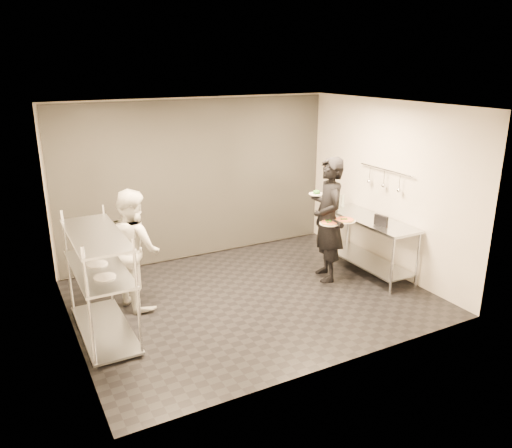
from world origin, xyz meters
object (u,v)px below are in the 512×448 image
prep_counter (369,235)px  chef (134,248)px  pizza_plate_near (329,223)px  salad_plate (317,193)px  bottle_dark (336,201)px  pass_rack (100,278)px  waiter (328,220)px  bottle_clear (343,200)px  bottle_green (339,201)px  pos_monitor (381,221)px  pizza_plate_far (345,220)px

prep_counter → chef: chef is taller
pizza_plate_near → salad_plate: bearing=80.5°
bottle_dark → pizza_plate_near: bearing=-131.5°
pass_rack → waiter: 3.56m
bottle_clear → bottle_green: bearing=180.0°
prep_counter → pos_monitor: size_ratio=7.40×
bottle_clear → bottle_dark: size_ratio=0.86×
pizza_plate_near → bottle_dark: size_ratio=1.26×
chef → bottle_dark: (3.64, 0.18, 0.18)m
prep_counter → bottle_dark: (-0.09, 0.80, 0.41)m
salad_plate → waiter: bearing=-81.6°
waiter → bottle_green: size_ratio=9.26×
waiter → bottle_dark: waiter is taller
salad_plate → bottle_clear: salad_plate is taller
pizza_plate_far → chef: bearing=166.3°
prep_counter → pizza_plate_near: size_ratio=6.02×
pizza_plate_far → bottle_clear: size_ratio=1.65×
waiter → pass_rack: bearing=-70.8°
waiter → bottle_dark: bearing=154.2°
prep_counter → chef: 3.79m
pizza_plate_near → pizza_plate_far: 0.27m
waiter → pizza_plate_near: (-0.12, -0.19, 0.02)m
pass_rack → chef: bearing=45.9°
pass_rack → bottle_dark: bearing=10.7°
pass_rack → pizza_plate_near: bearing=-1.9°
bottle_dark → bottle_green: bearing=0.0°
salad_plate → bottle_clear: bearing=26.4°
pass_rack → bottle_dark: pass_rack is taller
pos_monitor → waiter: bearing=136.5°
chef → bottle_clear: 3.80m
pos_monitor → bottle_dark: bearing=80.6°
pizza_plate_far → bottle_green: bottle_green is taller
chef → pos_monitor: chef is taller
pass_rack → pos_monitor: bearing=-5.3°
salad_plate → chef: bearing=175.0°
pos_monitor → bottle_green: 1.20m
pizza_plate_far → bottle_clear: bearing=53.6°
bottle_dark → salad_plate: bearing=-149.0°
prep_counter → pizza_plate_near: (-0.90, -0.11, 0.38)m
bottle_green → bottle_dark: size_ratio=0.90×
prep_counter → pos_monitor: 0.56m
prep_counter → pos_monitor: pos_monitor is taller
salad_plate → pizza_plate_near: bearing=-99.5°
prep_counter → waiter: size_ratio=0.91×
chef → pizza_plate_far: (3.10, -0.76, 0.17)m
pizza_plate_near → bottle_clear: 1.33m
chef → pos_monitor: 3.75m
bottle_clear → pass_rack: bearing=-169.6°
bottle_green → pizza_plate_near: bearing=-133.5°
pizza_plate_near → salad_plate: (0.08, 0.48, 0.36)m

